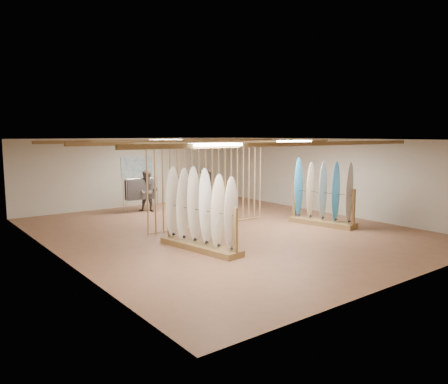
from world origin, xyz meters
TOP-DOWN VIEW (x-y plane):
  - floor at (0.00, 0.00)m, footprint 12.00×12.00m
  - ceiling at (0.00, 0.00)m, footprint 12.00×12.00m
  - wall_back at (0.00, 6.00)m, footprint 12.00×0.00m
  - wall_front at (0.00, -6.00)m, footprint 12.00×0.00m
  - wall_left at (-5.00, 0.00)m, footprint 0.00×12.00m
  - wall_right at (5.00, 0.00)m, footprint 0.00×12.00m
  - ceiling_slats at (0.00, 0.00)m, footprint 9.50×6.12m
  - light_panels at (0.00, 0.00)m, footprint 1.20×0.35m
  - bamboo_partition at (0.00, 0.80)m, footprint 4.45×0.05m
  - poster at (0.00, 5.98)m, footprint 1.40×0.03m
  - rack_left at (-1.87, -1.45)m, footprint 0.97×2.63m
  - rack_right at (3.08, -1.29)m, footprint 1.03×2.31m
  - clothing_rack_a at (-0.58, 4.52)m, footprint 1.25×0.37m
  - clothing_rack_b at (2.69, 5.40)m, footprint 1.28×0.32m
  - shopper_a at (-0.05, 2.68)m, footprint 0.69×0.54m
  - shopper_b at (-0.35, 4.36)m, footprint 1.11×1.09m

SIDE VIEW (x-z plane):
  - floor at x=0.00m, z-range 0.00..0.00m
  - rack_left at x=-1.87m, z-range -0.33..1.75m
  - rack_right at x=3.08m, z-range -0.34..1.79m
  - shopper_a at x=-0.05m, z-range 0.00..1.71m
  - clothing_rack_a at x=-0.58m, z-range 0.20..1.54m
  - clothing_rack_b at x=2.69m, z-range 0.21..1.58m
  - shopper_b at x=-0.35m, z-range 0.00..1.82m
  - bamboo_partition at x=0.00m, z-range 0.01..2.79m
  - wall_back at x=0.00m, z-range -4.60..7.40m
  - wall_front at x=0.00m, z-range -4.60..7.40m
  - wall_left at x=-5.00m, z-range -4.60..7.40m
  - wall_right at x=5.00m, z-range -4.60..7.40m
  - poster at x=0.00m, z-range 1.15..2.05m
  - ceiling_slats at x=0.00m, z-range 2.67..2.77m
  - light_panels at x=0.00m, z-range 2.71..2.77m
  - ceiling at x=0.00m, z-range 2.80..2.80m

